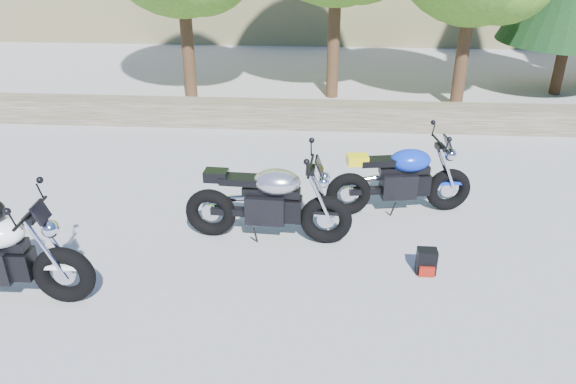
% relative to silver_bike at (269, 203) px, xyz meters
% --- Properties ---
extents(ground, '(90.00, 90.00, 0.00)m').
position_rel_silver_bike_xyz_m(ground, '(0.06, -1.06, -0.55)').
color(ground, gray).
rests_on(ground, ground).
extents(stone_wall, '(22.00, 0.55, 0.50)m').
position_rel_silver_bike_xyz_m(stone_wall, '(0.06, 4.44, -0.30)').
color(stone_wall, '#4D4333').
rests_on(stone_wall, ground).
extents(silver_bike, '(2.26, 0.72, 1.13)m').
position_rel_silver_bike_xyz_m(silver_bike, '(0.00, 0.00, 0.00)').
color(silver_bike, black).
rests_on(silver_bike, ground).
extents(blue_bike, '(2.15, 0.68, 1.08)m').
position_rel_silver_bike_xyz_m(blue_bike, '(1.83, 0.88, -0.03)').
color(blue_bike, black).
rests_on(blue_bike, ground).
extents(backpack, '(0.24, 0.21, 0.32)m').
position_rel_silver_bike_xyz_m(backpack, '(2.00, -0.67, -0.40)').
color(backpack, black).
rests_on(backpack, ground).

